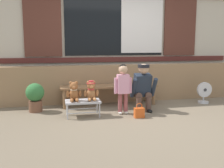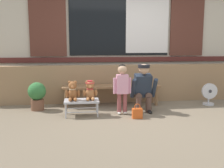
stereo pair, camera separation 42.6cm
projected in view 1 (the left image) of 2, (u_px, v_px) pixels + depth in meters
The scene contains 12 objects.
ground_plane at pixel (137, 118), 4.80m from camera, with size 60.00×60.00×0.00m, color #756651.
brick_low_wall at pixel (119, 83), 6.11m from camera, with size 6.32×0.25×0.85m, color #997551.
shop_facade at pixel (114, 23), 6.39m from camera, with size 6.44×0.26×3.67m.
wooden_bench_long at pixel (109, 88), 5.71m from camera, with size 2.10×0.40×0.44m.
small_display_bench at pixel (83, 102), 4.86m from camera, with size 0.64×0.36×0.30m.
teddy_bear_plain at pixel (74, 92), 4.79m from camera, with size 0.28×0.26×0.36m.
teddy_bear_with_hat at pixel (91, 91), 4.86m from camera, with size 0.28×0.27×0.36m.
child_standing at pixel (123, 83), 4.99m from camera, with size 0.35×0.18×0.96m.
adult_crouching at pixel (143, 87), 5.23m from camera, with size 0.50×0.49×0.95m.
handbag_on_ground at pixel (139, 112), 4.80m from camera, with size 0.18×0.11×0.27m.
potted_plant at pixel (35, 96), 5.18m from camera, with size 0.36×0.36×0.57m.
floor_fan at pixel (204, 93), 5.93m from camera, with size 0.34×0.24×0.48m.
Camera 1 is at (-1.40, -4.45, 1.36)m, focal length 42.22 mm.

